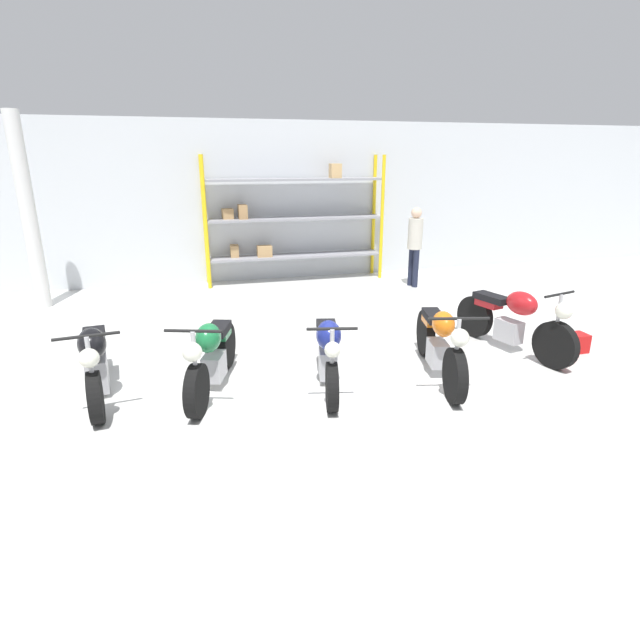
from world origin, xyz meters
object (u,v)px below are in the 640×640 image
Objects in this scene: motorcycle_black at (95,361)px; toolbox at (572,343)px; motorcycle_blue at (328,351)px; motorcycle_orange at (440,343)px; motorcycle_green at (212,355)px; motorcycle_red at (514,320)px; person_browsing at (415,240)px; shelving_rack at (290,218)px.

motorcycle_black is 4.72× the size of toolbox.
motorcycle_blue is 0.96× the size of motorcycle_orange.
motorcycle_blue is (1.45, -0.18, -0.02)m from motorcycle_green.
motorcycle_orange is (2.92, -0.36, 0.02)m from motorcycle_green.
motorcycle_blue is at bearing 100.64° from motorcycle_green.
toolbox is (0.87, -0.26, -0.36)m from motorcycle_red.
motorcycle_black is 5.79m from motorcycle_red.
motorcycle_green is at bearing 33.31° from person_browsing.
motorcycle_orange is 2.40m from toolbox.
person_browsing is (6.06, 4.08, 0.60)m from motorcycle_black.
motorcycle_red is (4.41, 0.19, 0.04)m from motorcycle_green.
motorcycle_blue is (-0.68, -5.71, -1.02)m from shelving_rack.
motorcycle_black is 6.67m from toolbox.
motorcycle_red is at bearing 123.23° from motorcycle_orange.
motorcycle_orange is 1.23× the size of person_browsing.
shelving_rack reaches higher than person_browsing.
person_browsing reaches higher than motorcycle_orange.
motorcycle_green is 4.42m from motorcycle_red.
toolbox is (2.36, 0.29, -0.33)m from motorcycle_orange.
toolbox is (3.15, -5.60, -1.32)m from shelving_rack.
motorcycle_red is 4.82× the size of toolbox.
motorcycle_black is 1.01× the size of motorcycle_blue.
motorcycle_green is 1.46m from motorcycle_blue.
motorcycle_red reaches higher than toolbox.
toolbox is (5.28, -0.07, -0.32)m from motorcycle_green.
person_browsing reaches higher than motorcycle_blue.
motorcycle_orange is at bearing -173.05° from toolbox.
motorcycle_green is 0.96× the size of motorcycle_blue.
motorcycle_black is at bearing -104.52° from motorcycle_red.
toolbox is at bearing 110.12° from motorcycle_orange.
motorcycle_black is at bearing -80.86° from motorcycle_green.
motorcycle_orange is 1.59m from motorcycle_red.
motorcycle_green is (-2.13, -5.53, -1.00)m from shelving_rack.
motorcycle_orange reaches higher than motorcycle_blue.
shelving_rack is at bearing -174.79° from motorcycle_blue.
person_browsing reaches higher than motorcycle_black.
motorcycle_black is 1.39m from motorcycle_green.
person_browsing is (4.69, 4.28, 0.58)m from motorcycle_green.
motorcycle_blue is 0.97× the size of motorcycle_red.
motorcycle_blue is at bearing 74.88° from motorcycle_black.
motorcycle_green is 2.94m from motorcycle_orange.
motorcycle_green is at bearing 74.11° from motorcycle_black.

